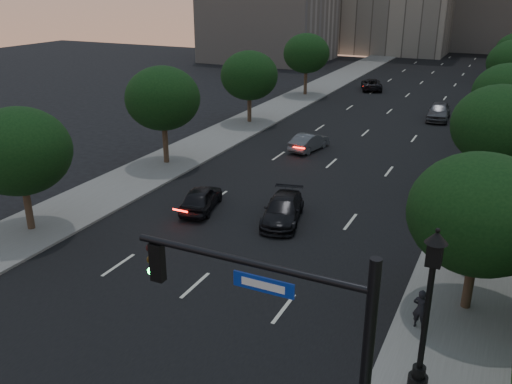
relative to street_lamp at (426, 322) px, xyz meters
The scene contains 21 objects.
ground 10.11m from the street_lamp, 165.40° to the right, with size 160.00×160.00×0.00m, color black.
road_surface 29.23m from the street_lamp, 108.94° to the left, with size 16.00×140.00×0.02m, color black.
sidewalk_right 27.67m from the street_lamp, 88.33° to the left, with size 4.50×140.00×0.15m, color slate.
sidewalk_left 33.96m from the street_lamp, 125.58° to the left, with size 4.50×140.00×0.15m, color slate.
office_block_filler 76.40m from the street_lamp, 117.69° to the left, with size 18.00×16.00×14.00m, color #A59F97.
tree_right_a 5.77m from the street_lamp, 81.26° to the left, with size 5.20×5.20×6.24m.
tree_right_b 17.66m from the street_lamp, 87.22° to the left, with size 5.20×5.20×6.74m.
tree_right_c 30.58m from the street_lamp, 88.40° to the left, with size 5.20×5.20×6.24m.
tree_left_a 20.12m from the street_lamp, 169.84° to the left, with size 5.00×5.00×6.34m.
tree_left_b 25.20m from the street_lamp, 141.80° to the left, with size 5.00×5.00×6.71m.
tree_left_c 34.74m from the street_lamp, 124.68° to the left, with size 5.00×5.00×6.34m.
tree_left_d 46.94m from the street_lamp, 114.90° to the left, with size 5.00×5.00×6.71m.
street_lamp is the anchor object (origin of this frame).
sedan_near_left 16.60m from the street_lamp, 144.31° to the left, with size 1.60×3.97×1.35m, color black.
sedan_mid_left 25.93m from the street_lamp, 117.63° to the left, with size 1.38×3.95×1.30m, color #4D4F54.
sedan_far_left 50.97m from the street_lamp, 105.88° to the left, with size 2.18×4.72×1.31m, color black.
sedan_near_right 13.48m from the street_lamp, 130.77° to the left, with size 1.84×4.52×1.31m, color black.
sedan_far_right 37.36m from the street_lamp, 97.22° to the left, with size 1.90×4.72×1.61m, color #4E4F54.
pedestrian_a 3.81m from the street_lamp, 99.07° to the left, with size 0.56×0.37×1.54m, color black.
pedestrian_b 8.51m from the street_lamp, 85.92° to the left, with size 0.80×0.62×1.64m, color black.
pedestrian_c 8.89m from the street_lamp, 91.10° to the left, with size 0.99×0.41×1.69m, color black.
Camera 1 is at (10.73, -11.55, 11.78)m, focal length 38.00 mm.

